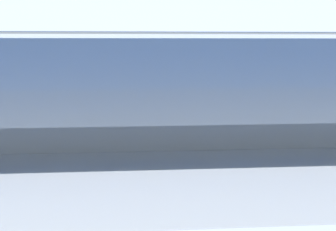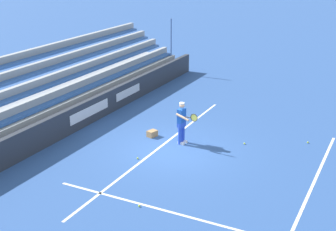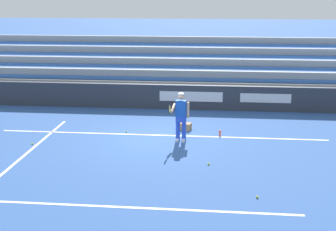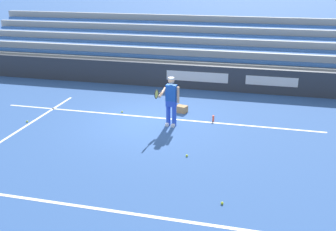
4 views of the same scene
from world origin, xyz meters
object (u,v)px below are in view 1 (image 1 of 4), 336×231
Objects in this scene: water_bottle at (113,142)px; tennis_ball_on_baseline at (128,123)px; tennis_ball_midcourt at (90,113)px; tennis_net at (166,85)px; tennis_player at (169,104)px; ball_box_cardboard at (171,146)px; tennis_ball_near_player at (260,143)px.

tennis_ball_on_baseline is at bearing 83.27° from water_bottle.
water_bottle is (0.92, -5.29, 0.08)m from tennis_ball_midcourt.
tennis_player is at bearing -94.43° from tennis_net.
tennis_net is at bearing 60.43° from tennis_ball_midcourt.
water_bottle is at bearing 152.82° from ball_box_cardboard.
tennis_player is 1.60m from ball_box_cardboard.
tennis_ball_near_player is at bearing -50.61° from tennis_ball_midcourt.
ball_box_cardboard reaches higher than water_bottle.
tennis_player is 25.98× the size of tennis_ball_midcourt.
tennis_ball_midcourt is at bearing 110.42° from ball_box_cardboard.
ball_box_cardboard is (-0.09, -1.41, -0.76)m from tennis_player.
tennis_ball_near_player is at bearing -82.96° from tennis_net.
tennis_player reaches higher than water_bottle.
tennis_player is 5.17m from tennis_ball_midcourt.
tennis_ball_near_player is (2.11, -0.83, -0.86)m from tennis_player.
tennis_net is (-1.33, 10.80, 0.46)m from tennis_ball_near_player.
ball_box_cardboard is at bearing -27.18° from water_bottle.
tennis_ball_near_player is (2.20, 0.58, -0.10)m from ball_box_cardboard.
tennis_net is at bearing 76.79° from tennis_ball_on_baseline.
tennis_ball_on_baseline and tennis_ball_midcourt have the same top height.
tennis_player is 25.98× the size of tennis_ball_on_baseline.
ball_box_cardboard is 11.42m from tennis_net.
tennis_ball_midcourt is at bearing 119.64° from tennis_ball_on_baseline.
tennis_player is 10.01m from tennis_net.
tennis_ball_on_baseline is 0.30× the size of water_bottle.
tennis_net is (3.08, 5.43, 0.46)m from tennis_ball_midcourt.
tennis_ball_midcourt is (-2.22, 5.95, -0.10)m from ball_box_cardboard.
ball_box_cardboard is 1.46m from water_bottle.
tennis_net is (0.86, 11.38, 0.36)m from ball_box_cardboard.
water_bottle is 0.02× the size of tennis_net.
tennis_ball_near_player is 4.43m from tennis_ball_on_baseline.
tennis_ball_near_player is 10.89m from tennis_net.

